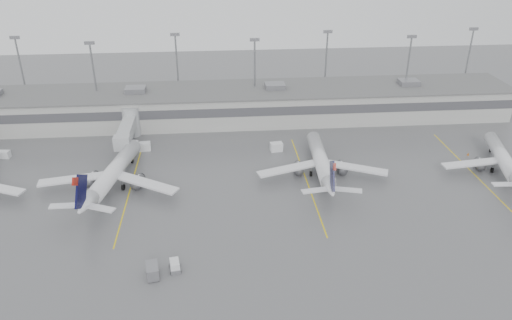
{
  "coord_description": "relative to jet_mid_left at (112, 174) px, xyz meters",
  "views": [
    {
      "loc": [
        -0.14,
        -62.99,
        48.73
      ],
      "look_at": [
        7.27,
        24.0,
        5.0
      ],
      "focal_mm": 35.0,
      "sensor_mm": 36.0,
      "label": 1
    }
  ],
  "objects": [
    {
      "name": "jet_mid_right",
      "position": [
        41.58,
        1.94,
        -0.14
      ],
      "size": [
        26.62,
        29.89,
        9.66
      ],
      "rotation": [
        0.0,
        0.0,
        -0.06
      ],
      "color": "white",
      "rests_on": "ground"
    },
    {
      "name": "baggage_tug",
      "position": [
        13.51,
        -26.27,
        -2.51
      ],
      "size": [
        2.0,
        2.74,
        1.62
      ],
      "rotation": [
        0.0,
        0.0,
        0.17
      ],
      "color": "white",
      "rests_on": "ground"
    },
    {
      "name": "jet_bridge_right",
      "position": [
        0.27,
        21.52,
        0.72
      ],
      "size": [
        4.0,
        17.2,
        7.0
      ],
      "color": "#A9ACAE",
      "rests_on": "ground"
    },
    {
      "name": "gse_loader",
      "position": [
        -1.24,
        23.35,
        -2.12
      ],
      "size": [
        2.2,
        3.37,
        2.05
      ],
      "primitive_type": "cube",
      "rotation": [
        0.0,
        0.0,
        -0.05
      ],
      "color": "slate",
      "rests_on": "ground"
    },
    {
      "name": "jet_mid_left",
      "position": [
        0.0,
        0.0,
        0.0
      ],
      "size": [
        27.35,
        30.96,
        10.12
      ],
      "rotation": [
        0.0,
        0.0,
        -0.2
      ],
      "color": "white",
      "rests_on": "ground"
    },
    {
      "name": "ground",
      "position": [
        20.77,
        -24.2,
        -3.15
      ],
      "size": [
        260.0,
        260.0,
        0.0
      ],
      "primitive_type": "plane",
      "color": "#555558",
      "rests_on": "ground"
    },
    {
      "name": "gse_uld_b",
      "position": [
        4.16,
        16.91,
        -2.21
      ],
      "size": [
        2.8,
        2.01,
        1.87
      ],
      "primitive_type": "cube",
      "rotation": [
        0.0,
        0.0,
        0.1
      ],
      "color": "white",
      "rests_on": "ground"
    },
    {
      "name": "jet_far_right",
      "position": [
        79.34,
        -0.11,
        -0.3
      ],
      "size": [
        24.43,
        27.75,
        9.17
      ],
      "rotation": [
        0.0,
        0.0,
        -0.26
      ],
      "color": "white",
      "rests_on": "ground"
    },
    {
      "name": "stand_markings",
      "position": [
        20.77,
        -0.2,
        -3.14
      ],
      "size": [
        105.25,
        40.0,
        0.01
      ],
      "color": "yellow",
      "rests_on": "ground"
    },
    {
      "name": "light_masts",
      "position": [
        20.77,
        39.55,
        8.88
      ],
      "size": [
        142.4,
        8.0,
        20.6
      ],
      "color": "gray",
      "rests_on": "ground"
    },
    {
      "name": "gse_uld_c",
      "position": [
        33.88,
        14.07,
        -2.18
      ],
      "size": [
        2.92,
        2.12,
        1.93
      ],
      "primitive_type": "cube",
      "rotation": [
        0.0,
        0.0,
        0.12
      ],
      "color": "white",
      "rests_on": "ground"
    },
    {
      "name": "cone_d",
      "position": [
        76.12,
        8.1,
        -2.8
      ],
      "size": [
        0.44,
        0.44,
        0.69
      ],
      "primitive_type": "cone",
      "color": "#DA6304",
      "rests_on": "ground"
    },
    {
      "name": "cone_c",
      "position": [
        41.55,
        9.77,
        -2.79
      ],
      "size": [
        0.45,
        0.45,
        0.72
      ],
      "primitive_type": "cone",
      "color": "#DA6304",
      "rests_on": "ground"
    },
    {
      "name": "terminal",
      "position": [
        20.77,
        33.78,
        1.03
      ],
      "size": [
        152.0,
        17.0,
        9.45
      ],
      "color": "#AAABA5",
      "rests_on": "ground"
    },
    {
      "name": "cone_b",
      "position": [
        1.54,
        12.59,
        -2.81
      ],
      "size": [
        0.42,
        0.42,
        0.66
      ],
      "primitive_type": "cone",
      "color": "#DA6304",
      "rests_on": "ground"
    },
    {
      "name": "gse_uld_a",
      "position": [
        -26.14,
        15.61,
        -2.34
      ],
      "size": [
        2.41,
        1.74,
        1.6
      ],
      "primitive_type": "cube",
      "rotation": [
        0.0,
        0.0,
        -0.1
      ],
      "color": "white",
      "rests_on": "ground"
    },
    {
      "name": "baggage_cart",
      "position": [
        10.31,
        -27.47,
        -2.12
      ],
      "size": [
        2.24,
        3.32,
        1.98
      ],
      "rotation": [
        0.0,
        0.0,
        0.17
      ],
      "color": "slate",
      "rests_on": "ground"
    }
  ]
}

